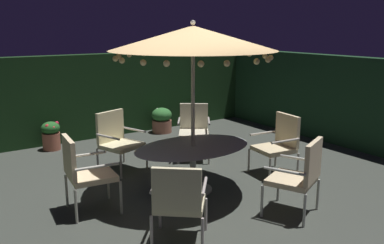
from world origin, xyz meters
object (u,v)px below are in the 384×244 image
Objects in this scene: patio_chair_east at (279,142)px; patio_dining_table at (193,153)px; patio_umbrella at (193,38)px; patio_chair_southwest at (83,169)px; patio_chair_south at (117,138)px; potted_plant_back_right at (51,135)px; potted_plant_back_left at (197,116)px; patio_chair_southeast at (194,127)px; potted_plant_back_center at (162,120)px; patio_chair_north at (179,199)px; patio_chair_northeast at (300,173)px.

patio_dining_table is at bearing 173.82° from patio_chair_east.
patio_chair_southwest is at bearing 174.06° from patio_umbrella.
patio_umbrella is 2.37m from patio_chair_south.
potted_plant_back_right is (-2.80, 3.55, -0.25)m from patio_chair_east.
patio_chair_south is 3.31m from potted_plant_back_left.
patio_chair_east is 0.99× the size of patio_chair_south.
patio_chair_southwest is at bearing -155.32° from patio_chair_southeast.
potted_plant_back_left is at bearing 30.65° from patio_chair_south.
patio_dining_table is 0.73× the size of patio_umbrella.
patio_chair_east is 1.67m from patio_chair_southeast.
potted_plant_back_center reaches higher than potted_plant_back_right.
patio_umbrella is at bearing -124.59° from patio_chair_southeast.
patio_chair_north is 2.84m from patio_chair_south.
patio_chair_east is 1.72× the size of potted_plant_back_center.
patio_chair_south is (-2.17, 1.72, 0.01)m from patio_chair_east.
patio_umbrella is 2.37m from patio_chair_east.
patio_chair_southwest reaches higher than patio_chair_northeast.
patio_chair_east is 3.55m from potted_plant_back_center.
patio_chair_south is 1.95m from potted_plant_back_right.
patio_dining_table is at bearing -5.94° from patio_chair_southwest.
patio_chair_southeast is at bearing -43.95° from potted_plant_back_right.
patio_dining_table is at bearing -52.13° from patio_umbrella.
potted_plant_back_center is at bearing 43.34° from patio_chair_south.
patio_chair_northeast is (0.67, -1.49, -1.69)m from patio_umbrella.
patio_chair_north is 0.96× the size of patio_chair_southeast.
patio_dining_table is at bearing 50.38° from patio_chair_north.
patio_chair_southwest is (-2.30, 1.66, 0.01)m from patio_chair_northeast.
patio_chair_south reaches higher than potted_plant_back_left.
patio_chair_south is at bearing -70.76° from potted_plant_back_right.
patio_dining_table is 1.83× the size of patio_chair_southeast.
patio_chair_south reaches higher than potted_plant_back_right.
potted_plant_back_right is (-1.85, 4.86, -0.28)m from patio_chair_northeast.
patio_umbrella is 2.40× the size of patio_chair_southwest.
potted_plant_back_right is (-2.10, 2.03, -0.29)m from patio_chair_southeast.
patio_dining_table is 1.76× the size of patio_chair_southwest.
patio_umbrella is 4.08m from potted_plant_back_right.
patio_chair_south is at bearing 51.73° from patio_chair_southwest.
patio_chair_east is 1.73× the size of potted_plant_back_left.
patio_umbrella is 4.42m from potted_plant_back_left.
patio_chair_north reaches higher than potted_plant_back_right.
patio_chair_south is at bearing 79.97° from patio_chair_north.
potted_plant_back_center reaches higher than potted_plant_back_left.
patio_chair_north reaches higher than patio_dining_table.
patio_chair_south is 0.96× the size of patio_chair_southwest.
patio_chair_southwest is (-1.08, -1.37, 0.04)m from patio_chair_south.
patio_chair_northeast is 4.99m from potted_plant_back_left.
potted_plant_back_left is 0.99× the size of potted_plant_back_center.
patio_chair_east is at bearing 54.01° from patio_chair_northeast.
patio_chair_north is at bearing -100.03° from patio_chair_south.
patio_chair_northeast is 2.84m from patio_chair_southeast.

